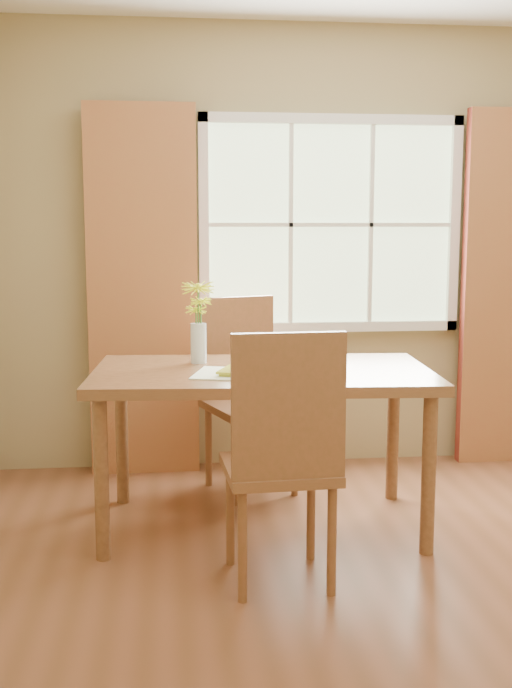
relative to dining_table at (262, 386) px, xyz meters
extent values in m
cube|color=brown|center=(0.55, -0.80, -0.73)|extent=(4.20, 3.80, 0.02)
cube|color=#9C895D|center=(0.55, 1.11, 0.63)|extent=(4.20, 0.02, 2.70)
cube|color=beige|center=(0.55, 1.08, 0.78)|extent=(1.50, 0.02, 1.20)
cube|color=white|center=(0.55, 1.05, 1.41)|extent=(1.62, 0.04, 0.06)
cube|color=white|center=(0.55, 1.05, 0.15)|extent=(1.62, 0.04, 0.06)
cube|color=white|center=(-0.23, 1.05, 0.78)|extent=(0.06, 0.04, 1.32)
cube|color=white|center=(1.33, 1.05, 0.78)|extent=(0.06, 0.04, 1.32)
cube|color=white|center=(0.55, 1.06, 0.78)|extent=(1.50, 0.03, 0.02)
cube|color=maroon|center=(-0.60, 0.98, 0.38)|extent=(0.65, 0.08, 2.20)
cube|color=brown|center=(0.00, 0.00, 0.06)|extent=(1.69, 1.02, 0.05)
cylinder|color=brown|center=(-0.76, -0.33, -0.34)|extent=(0.07, 0.07, 0.75)
cylinder|color=brown|center=(0.71, -0.42, -0.34)|extent=(0.07, 0.07, 0.75)
cylinder|color=brown|center=(-0.71, 0.42, -0.34)|extent=(0.07, 0.07, 0.75)
cylinder|color=brown|center=(0.76, 0.33, -0.34)|extent=(0.07, 0.07, 0.75)
cube|color=brown|center=(0.00, -0.62, -0.23)|extent=(0.48, 0.48, 0.04)
cube|color=brown|center=(0.01, -0.82, 0.08)|extent=(0.45, 0.06, 0.58)
cylinder|color=brown|center=(-0.17, -0.81, -0.49)|extent=(0.04, 0.04, 0.46)
cylinder|color=brown|center=(0.19, -0.79, -0.49)|extent=(0.04, 0.04, 0.46)
cylinder|color=brown|center=(-0.19, -0.45, -0.49)|extent=(0.04, 0.04, 0.46)
cylinder|color=brown|center=(0.17, -0.43, -0.49)|extent=(0.04, 0.04, 0.46)
cube|color=brown|center=(0.00, 0.55, -0.23)|extent=(0.58, 0.58, 0.04)
cube|color=brown|center=(-0.07, 0.75, 0.08)|extent=(0.44, 0.19, 0.58)
cylinder|color=brown|center=(-0.11, 0.32, -0.49)|extent=(0.04, 0.04, 0.46)
cylinder|color=brown|center=(0.23, 0.44, -0.49)|extent=(0.04, 0.04, 0.46)
cylinder|color=brown|center=(-0.23, 0.66, -0.49)|extent=(0.04, 0.04, 0.46)
cylinder|color=brown|center=(0.11, 0.79, -0.49)|extent=(0.04, 0.04, 0.46)
cube|color=#EAF2CD|center=(-0.11, -0.14, 0.09)|extent=(0.52, 0.43, 0.01)
cube|color=gold|center=(-0.08, -0.14, 0.09)|extent=(0.31, 0.31, 0.01)
ellipsoid|color=#E7B64E|center=(-0.09, -0.14, 0.12)|extent=(0.16, 0.11, 0.04)
ellipsoid|color=#4C8C2D|center=(-0.05, -0.16, 0.13)|extent=(0.09, 0.06, 0.01)
cylinder|color=red|center=(-0.09, -0.14, 0.15)|extent=(0.08, 0.08, 0.01)
cylinder|color=red|center=(-0.07, -0.14, 0.16)|extent=(0.08, 0.08, 0.01)
ellipsoid|color=#E7B64E|center=(-0.09, -0.14, 0.19)|extent=(0.16, 0.11, 0.05)
cylinder|color=silver|center=(0.25, -0.13, 0.14)|extent=(0.08, 0.08, 0.11)
cylinder|color=silver|center=(0.25, -0.13, 0.13)|extent=(0.07, 0.07, 0.10)
cylinder|color=silver|center=(-0.30, 0.22, 0.18)|extent=(0.08, 0.08, 0.20)
cylinder|color=silver|center=(-0.30, 0.22, 0.13)|extent=(0.07, 0.07, 0.10)
cylinder|color=#3D7028|center=(-0.30, 0.22, 0.27)|extent=(0.01, 0.01, 0.38)
cylinder|color=#3D7028|center=(-0.29, 0.21, 0.24)|extent=(0.01, 0.01, 0.32)
cylinder|color=#3D7028|center=(-0.31, 0.23, 0.22)|extent=(0.01, 0.01, 0.27)
camera|label=1|loc=(-0.45, -3.84, 0.78)|focal=42.00mm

